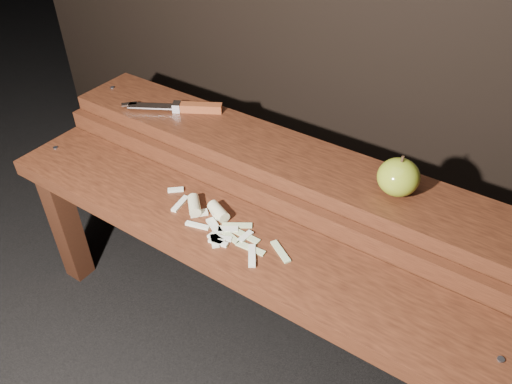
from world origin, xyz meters
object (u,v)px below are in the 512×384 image
Objects in this scene: bench_rear_tier at (280,181)px; knife at (188,107)px; bench_front_tier at (225,255)px; apple at (398,177)px.

knife reaches higher than bench_rear_tier.
bench_front_tier is at bearing -39.96° from knife.
apple reaches higher than knife.
knife is (-0.30, 0.25, 0.16)m from bench_front_tier.
knife is at bearing 140.04° from bench_front_tier.
bench_front_tier is 0.42m from knife.
bench_front_tier is 0.23m from bench_rear_tier.
bench_rear_tier is 4.98× the size of knife.
knife is at bearing 175.41° from bench_rear_tier.
apple is at bearing 40.04° from bench_front_tier.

